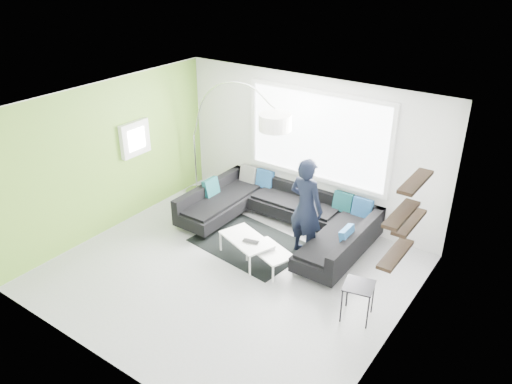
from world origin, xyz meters
TOP-DOWN VIEW (x-y plane):
  - ground at (0.00, 0.00)m, footprint 5.50×5.50m
  - room_shell at (0.04, 0.21)m, footprint 5.54×5.04m
  - sectional_sofa at (-0.03, 1.49)m, footprint 3.39×2.09m
  - rug at (-0.22, 0.90)m, footprint 2.09×1.63m
  - coffee_table at (0.23, 0.49)m, footprint 1.40×1.09m
  - arc_lamp at (-2.41, 1.93)m, footprint 2.64×1.38m
  - side_table at (2.20, 0.18)m, footprint 0.50×0.50m
  - person at (0.71, 1.23)m, footprint 0.76×0.59m
  - laptop at (0.13, 0.40)m, footprint 0.36×0.31m

SIDE VIEW (x-z plane):
  - ground at x=0.00m, z-range 0.00..0.00m
  - rug at x=-0.22m, z-range 0.00..0.01m
  - coffee_table at x=0.23m, z-range 0.00..0.40m
  - side_table at x=2.20m, z-range 0.00..0.58m
  - sectional_sofa at x=-0.03m, z-range -0.04..0.69m
  - laptop at x=0.13m, z-range 0.40..0.42m
  - person at x=0.71m, z-range 0.00..1.79m
  - arc_lamp at x=-2.41m, z-range 0.00..2.67m
  - room_shell at x=0.04m, z-range 0.40..3.22m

